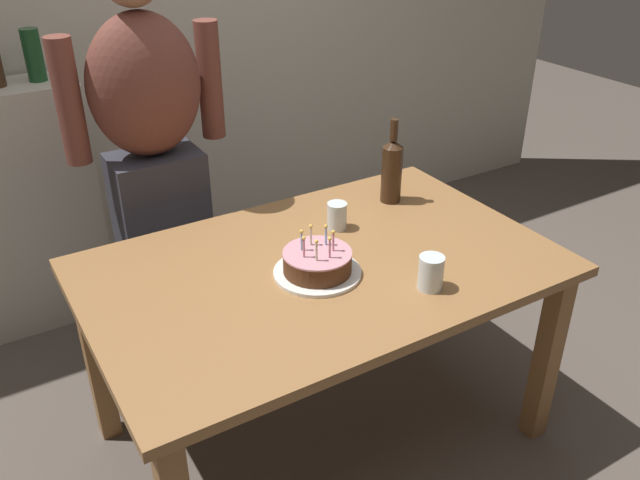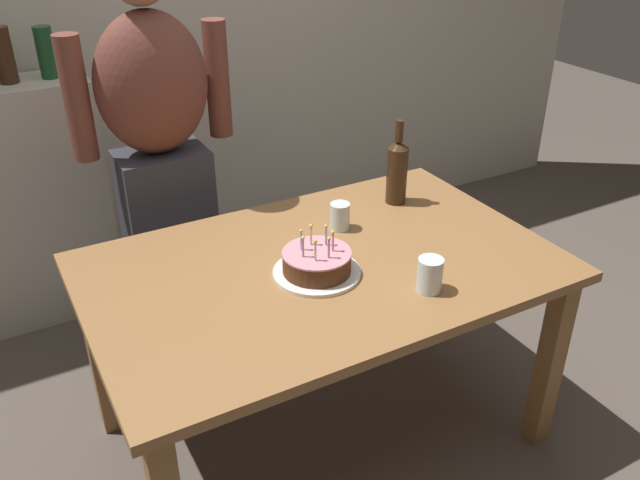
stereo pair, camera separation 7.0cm
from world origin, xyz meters
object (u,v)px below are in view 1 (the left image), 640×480
object	(u,v)px
water_glass_near	(431,273)
person_man_bearded	(155,166)
birthday_cake	(317,264)
water_glass_far	(337,216)
wine_bottle	(392,169)

from	to	relation	value
water_glass_near	person_man_bearded	bearing A→B (deg)	115.24
birthday_cake	water_glass_near	bearing A→B (deg)	-44.07
water_glass_far	person_man_bearded	world-z (taller)	person_man_bearded
birthday_cake	water_glass_near	distance (m)	0.35
birthday_cake	wine_bottle	size ratio (longest dim) A/B	0.85
water_glass_near	person_man_bearded	xyz separation A→B (m)	(-0.49, 1.04, 0.08)
water_glass_far	person_man_bearded	size ratio (longest dim) A/B	0.06
water_glass_near	wine_bottle	bearing A→B (deg)	64.74
birthday_cake	person_man_bearded	world-z (taller)	person_man_bearded
wine_bottle	person_man_bearded	world-z (taller)	person_man_bearded
person_man_bearded	water_glass_far	bearing A→B (deg)	128.72
water_glass_far	person_man_bearded	xyz separation A→B (m)	(-0.46, 0.57, 0.09)
water_glass_far	water_glass_near	bearing A→B (deg)	-85.86
wine_bottle	person_man_bearded	distance (m)	0.89
water_glass_near	birthday_cake	bearing A→B (deg)	135.93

